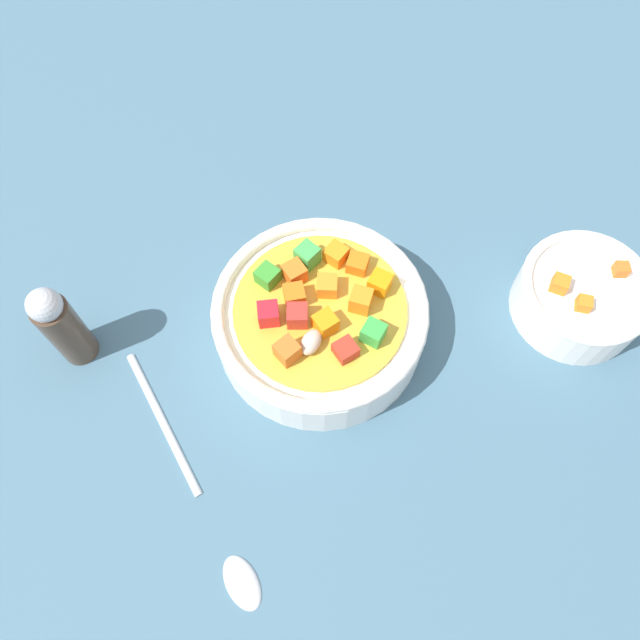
% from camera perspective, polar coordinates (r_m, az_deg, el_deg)
% --- Properties ---
extents(ground_plane, '(1.40, 1.40, 0.02)m').
position_cam_1_polar(ground_plane, '(0.53, 0.00, -1.69)').
color(ground_plane, '#42667A').
extents(soup_bowl_main, '(0.17, 0.17, 0.06)m').
position_cam_1_polar(soup_bowl_main, '(0.49, -0.00, 0.14)').
color(soup_bowl_main, white).
rests_on(soup_bowl_main, ground_plane).
extents(spoon, '(0.08, 0.21, 0.01)m').
position_cam_1_polar(spoon, '(0.48, -10.23, -17.28)').
color(spoon, silver).
rests_on(spoon, ground_plane).
extents(side_bowl_small, '(0.11, 0.11, 0.05)m').
position_cam_1_polar(side_bowl_small, '(0.55, 22.87, 2.04)').
color(side_bowl_small, white).
rests_on(side_bowl_small, ground_plane).
extents(pepper_shaker, '(0.03, 0.03, 0.09)m').
position_cam_1_polar(pepper_shaker, '(0.51, -22.69, -0.46)').
color(pepper_shaker, '#4C3828').
rests_on(pepper_shaker, ground_plane).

